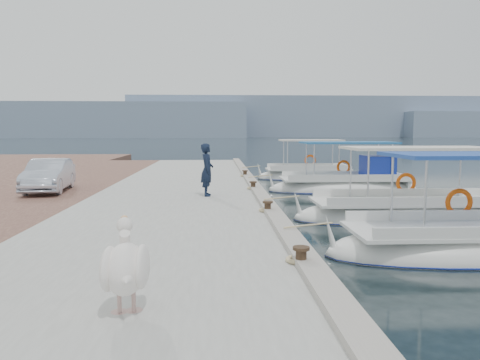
% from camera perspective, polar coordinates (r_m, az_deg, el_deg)
% --- Properties ---
extents(ground, '(400.00, 400.00, 0.00)m').
position_cam_1_polar(ground, '(11.37, 5.97, -7.81)').
color(ground, black).
rests_on(ground, ground).
extents(concrete_quay, '(6.00, 40.00, 0.50)m').
position_cam_1_polar(concrete_quay, '(16.15, -7.40, -2.81)').
color(concrete_quay, '#979792').
rests_on(concrete_quay, ground).
extents(quay_curb, '(0.44, 40.00, 0.12)m').
position_cam_1_polar(quay_curb, '(16.12, 2.49, -1.67)').
color(quay_curb, gray).
rests_on(quay_curb, concrete_quay).
extents(cobblestone_strip, '(4.00, 40.00, 0.50)m').
position_cam_1_polar(cobblestone_strip, '(17.28, -24.18, -2.72)').
color(cobblestone_strip, brown).
rests_on(cobblestone_strip, ground).
extents(distant_hills, '(330.00, 60.00, 18.00)m').
position_cam_1_polar(distant_hills, '(214.76, 5.54, 7.26)').
color(distant_hills, gray).
rests_on(distant_hills, ground).
extents(fishing_caique_b, '(6.46, 2.38, 2.83)m').
position_cam_1_polar(fishing_caique_b, '(11.51, 26.23, -7.59)').
color(fishing_caique_b, silver).
rests_on(fishing_caique_b, ground).
extents(fishing_caique_c, '(7.29, 2.38, 2.83)m').
position_cam_1_polar(fishing_caique_c, '(15.36, 20.02, -4.06)').
color(fishing_caique_c, silver).
rests_on(fishing_caique_c, ground).
extents(fishing_caique_d, '(6.88, 2.38, 2.83)m').
position_cam_1_polar(fishing_caique_d, '(21.75, 12.76, -0.80)').
color(fishing_caique_d, silver).
rests_on(fishing_caique_d, ground).
extents(fishing_caique_e, '(5.79, 2.00, 2.83)m').
position_cam_1_polar(fishing_caique_e, '(26.88, 8.29, 0.41)').
color(fishing_caique_e, silver).
rests_on(fishing_caique_e, ground).
extents(mooring_bollards, '(0.28, 20.28, 0.33)m').
position_cam_1_polar(mooring_bollards, '(12.65, 3.39, -3.18)').
color(mooring_bollards, black).
rests_on(mooring_bollards, concrete_quay).
extents(pelican, '(0.63, 1.44, 1.11)m').
position_cam_1_polar(pelican, '(5.94, -13.77, -10.15)').
color(pelican, tan).
rests_on(pelican, concrete_quay).
extents(fisherman, '(0.44, 0.66, 1.79)m').
position_cam_1_polar(fisherman, '(15.93, -4.04, 1.25)').
color(fisherman, black).
rests_on(fisherman, concrete_quay).
extents(parked_car, '(1.68, 3.75, 1.19)m').
position_cam_1_polar(parked_car, '(18.47, -22.27, 0.54)').
color(parked_car, silver).
rests_on(parked_car, cobblestone_strip).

